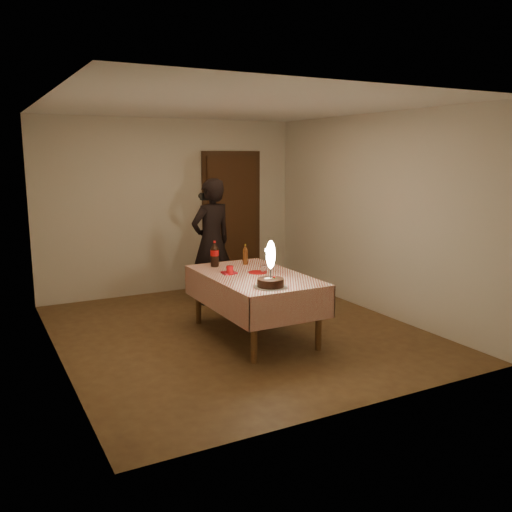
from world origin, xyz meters
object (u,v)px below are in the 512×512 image
at_px(amber_bottle_right, 245,255).
at_px(dining_table, 254,283).
at_px(red_cup, 230,270).
at_px(cola_bottle, 215,254).
at_px(photographer, 212,242).
at_px(red_plate, 258,272).
at_px(clear_cup, 264,269).
at_px(birthday_cake, 271,276).

bearing_deg(amber_bottle_right, dining_table, -107.54).
relative_size(red_cup, cola_bottle, 0.31).
distance_m(red_cup, photographer, 1.47).
height_order(cola_bottle, amber_bottle_right, cola_bottle).
distance_m(cola_bottle, amber_bottle_right, 0.40).
distance_m(dining_table, cola_bottle, 0.70).
xyz_separation_m(red_plate, photographer, (0.06, 1.47, 0.15)).
bearing_deg(dining_table, clear_cup, 5.43).
xyz_separation_m(clear_cup, amber_bottle_right, (0.04, 0.56, 0.07)).
bearing_deg(cola_bottle, red_plate, -61.76).
bearing_deg(birthday_cake, red_cup, 99.24).
relative_size(red_plate, amber_bottle_right, 0.86).
relative_size(birthday_cake, cola_bottle, 1.52).
height_order(red_cup, amber_bottle_right, amber_bottle_right).
height_order(dining_table, birthday_cake, birthday_cake).
distance_m(birthday_cake, cola_bottle, 1.23).
bearing_deg(dining_table, cola_bottle, 108.74).
relative_size(clear_cup, photographer, 0.05).
xyz_separation_m(dining_table, amber_bottle_right, (0.18, 0.57, 0.22)).
xyz_separation_m(red_plate, red_cup, (-0.33, 0.06, 0.05)).
bearing_deg(dining_table, photographer, 84.61).
distance_m(birthday_cake, photographer, 2.16).
height_order(red_plate, photographer, photographer).
relative_size(red_plate, red_cup, 2.20).
bearing_deg(red_cup, amber_bottle_right, 46.21).
height_order(dining_table, photographer, photographer).
distance_m(birthday_cake, red_cup, 0.74).
bearing_deg(amber_bottle_right, birthday_cake, -104.52).
relative_size(red_cup, clear_cup, 1.11).
xyz_separation_m(red_plate, amber_bottle_right, (0.09, 0.50, 0.11)).
bearing_deg(clear_cup, amber_bottle_right, 85.64).
relative_size(red_plate, photographer, 0.13).
height_order(red_cup, cola_bottle, cola_bottle).
height_order(cola_bottle, photographer, photographer).
bearing_deg(clear_cup, red_plate, 132.62).
bearing_deg(photographer, clear_cup, -90.29).
relative_size(birthday_cake, clear_cup, 5.38).
height_order(birthday_cake, photographer, photographer).
height_order(clear_cup, photographer, photographer).
xyz_separation_m(birthday_cake, red_plate, (0.21, 0.67, -0.11)).
height_order(birthday_cake, clear_cup, birthday_cake).
relative_size(amber_bottle_right, photographer, 0.15).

